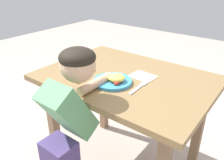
% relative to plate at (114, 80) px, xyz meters
% --- Properties ---
extents(dining_table, '(1.03, 0.76, 0.75)m').
position_rel_plate_xyz_m(dining_table, '(0.00, 0.13, -0.13)').
color(dining_table, olive).
rests_on(dining_table, ground_plane).
extents(plate, '(0.22, 0.22, 0.06)m').
position_rel_plate_xyz_m(plate, '(0.00, 0.00, 0.00)').
color(plate, '#3889BD').
rests_on(plate, dining_table).
extents(fork, '(0.03, 0.22, 0.01)m').
position_rel_plate_xyz_m(fork, '(0.15, 0.05, -0.02)').
color(fork, silver).
rests_on(fork, dining_table).
extents(spoon, '(0.08, 0.22, 0.02)m').
position_rel_plate_xyz_m(spoon, '(-0.20, -0.00, -0.01)').
color(spoon, '#AF9949').
rests_on(spoon, dining_table).
extents(person, '(0.18, 0.49, 1.01)m').
position_rel_plate_xyz_m(person, '(-0.04, -0.32, -0.18)').
color(person, '#4A3A71').
rests_on(person, ground_plane).
extents(napkin, '(0.16, 0.13, 0.00)m').
position_rel_plate_xyz_m(napkin, '(0.09, 0.18, -0.02)').
color(napkin, white).
rests_on(napkin, dining_table).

